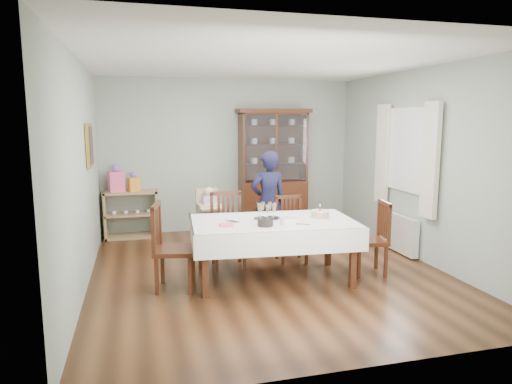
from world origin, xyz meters
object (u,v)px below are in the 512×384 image
object	(u,v)px
chair_end_right	(370,252)
champagne_tray	(267,214)
high_chair	(209,228)
gift_bag_pink	(116,180)
gift_bag_orange	(134,182)
dining_table	(273,250)
chair_far_left	(228,245)
china_cabinet	(273,168)
birthday_cake	(320,214)
woman	(268,202)
sideboard	(131,214)
chair_far_right	(291,242)
chair_end_left	(174,264)

from	to	relation	value
chair_end_right	champagne_tray	bearing A→B (deg)	-87.44
champagne_tray	high_chair	bearing A→B (deg)	112.95
chair_end_right	gift_bag_pink	size ratio (longest dim) A/B	2.07
champagne_tray	gift_bag_orange	size ratio (longest dim) A/B	1.02
dining_table	high_chair	distance (m)	1.47
gift_bag_orange	gift_bag_pink	bearing A→B (deg)	-180.00
chair_end_right	high_chair	xyz separation A→B (m)	(-1.88, 1.43, 0.11)
chair_far_left	china_cabinet	bearing A→B (deg)	60.29
dining_table	chair_end_right	xyz separation A→B (m)	(1.28, -0.08, -0.10)
high_chair	birthday_cake	xyz separation A→B (m)	(1.20, -1.37, 0.42)
woman	champagne_tray	xyz separation A→B (m)	(-0.35, -1.15, 0.06)
chair_far_left	gift_bag_pink	distance (m)	2.55
gift_bag_pink	gift_bag_orange	xyz separation A→B (m)	(0.28, 0.00, -0.06)
sideboard	gift_bag_pink	size ratio (longest dim) A/B	1.96
chair_far_right	gift_bag_orange	bearing A→B (deg)	140.47
chair_end_right	chair_far_right	bearing A→B (deg)	-122.55
chair_far_left	gift_bag_orange	world-z (taller)	gift_bag_orange
champagne_tray	chair_end_right	bearing A→B (deg)	-7.09
woman	champagne_tray	bearing A→B (deg)	67.02
china_cabinet	gift_bag_pink	world-z (taller)	china_cabinet
sideboard	high_chair	distance (m)	1.70
sideboard	high_chair	bearing A→B (deg)	-48.15
china_cabinet	high_chair	xyz separation A→B (m)	(-1.36, -1.25, -0.73)
woman	champagne_tray	distance (m)	1.20
birthday_cake	gift_bag_orange	size ratio (longest dim) A/B	0.79
chair_far_left	birthday_cake	bearing A→B (deg)	-30.61
chair_far_left	chair_end_right	xyz separation A→B (m)	(1.73, -0.74, -0.02)
chair_far_left	champagne_tray	size ratio (longest dim) A/B	3.02
chair_end_right	china_cabinet	bearing A→B (deg)	-159.50
sideboard	chair_end_right	xyz separation A→B (m)	(3.01, -2.70, -0.12)
dining_table	champagne_tray	xyz separation A→B (m)	(-0.06, 0.09, 0.44)
champagne_tray	sideboard	bearing A→B (deg)	123.43
chair_end_left	gift_bag_orange	distance (m)	2.72
champagne_tray	gift_bag_orange	xyz separation A→B (m)	(-1.61, 2.51, 0.13)
woman	sideboard	bearing A→B (deg)	-40.43
champagne_tray	dining_table	bearing A→B (deg)	-56.47
chair_far_left	high_chair	size ratio (longest dim) A/B	1.01
chair_end_right	champagne_tray	distance (m)	1.46
chair_end_left	birthday_cake	xyz separation A→B (m)	(1.83, -0.01, 0.50)
china_cabinet	woman	bearing A→B (deg)	-109.48
dining_table	chair_end_right	distance (m)	1.29
chair_far_left	chair_end_right	distance (m)	1.88
china_cabinet	woman	size ratio (longest dim) A/B	1.42
high_chair	gift_bag_orange	world-z (taller)	gift_bag_orange
sideboard	woman	size ratio (longest dim) A/B	0.59
woman	chair_end_left	bearing A→B (deg)	33.36
dining_table	high_chair	world-z (taller)	high_chair
high_chair	chair_far_right	bearing A→B (deg)	-39.06
high_chair	gift_bag_pink	xyz separation A→B (m)	(-1.35, 1.25, 0.61)
high_chair	gift_bag_orange	bearing A→B (deg)	124.55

